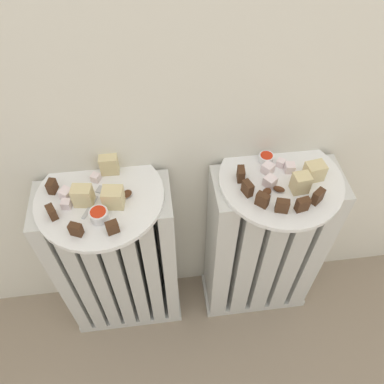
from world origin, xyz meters
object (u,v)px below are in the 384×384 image
(radiator_left, at_px, (119,264))
(fork, at_px, (95,199))
(jam_bowl_right, at_px, (266,158))
(radiator_right, at_px, (263,248))
(jam_bowl_left, at_px, (99,215))
(plate_left, at_px, (100,197))
(plate_right, at_px, (281,180))

(radiator_left, xyz_separation_m, fork, (-0.01, -0.01, 0.33))
(jam_bowl_right, relative_size, fork, 0.39)
(radiator_left, relative_size, radiator_right, 1.00)
(jam_bowl_left, distance_m, fork, 0.06)
(plate_left, xyz_separation_m, plate_right, (0.45, 0.00, 0.00))
(radiator_right, xyz_separation_m, jam_bowl_left, (-0.44, -0.07, 0.34))
(plate_right, height_order, fork, fork)
(plate_left, bearing_deg, fork, -130.43)
(plate_right, bearing_deg, plate_left, 180.00)
(radiator_left, height_order, radiator_right, same)
(jam_bowl_right, xyz_separation_m, fork, (-0.43, -0.07, -0.01))
(jam_bowl_left, xyz_separation_m, fork, (-0.01, 0.06, -0.01))
(plate_right, bearing_deg, radiator_right, 180.00)
(radiator_right, height_order, plate_right, plate_right)
(jam_bowl_left, height_order, jam_bowl_right, jam_bowl_left)
(fork, bearing_deg, jam_bowl_right, 9.80)
(plate_left, relative_size, jam_bowl_right, 8.13)
(radiator_left, height_order, plate_left, plate_left)
(fork, bearing_deg, radiator_left, 49.57)
(plate_right, relative_size, jam_bowl_left, 7.14)
(jam_bowl_right, bearing_deg, radiator_right, -69.14)
(plate_right, distance_m, jam_bowl_right, 0.07)
(plate_left, distance_m, jam_bowl_left, 0.07)
(jam_bowl_left, bearing_deg, fork, 102.73)
(radiator_left, relative_size, jam_bowl_right, 16.32)
(fork, bearing_deg, plate_right, 1.43)
(jam_bowl_left, relative_size, jam_bowl_right, 1.14)
(jam_bowl_left, bearing_deg, jam_bowl_right, 17.54)
(radiator_right, xyz_separation_m, plate_left, (-0.45, 0.00, 0.32))
(plate_left, xyz_separation_m, jam_bowl_left, (0.00, -0.07, 0.02))
(plate_left, height_order, jam_bowl_left, jam_bowl_left)
(fork, bearing_deg, jam_bowl_left, -77.27)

